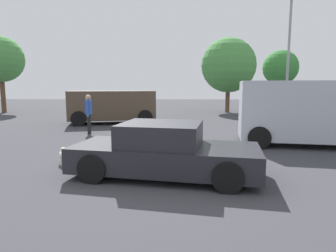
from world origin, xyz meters
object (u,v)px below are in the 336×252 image
Objects in this scene: sedan_foreground at (164,152)px; light_post_near at (289,37)px; suv_dark at (112,106)px; dog at (63,154)px; van_white at (316,111)px; pedestrian at (89,110)px.

sedan_foreground is 0.62× the size of light_post_near.
sedan_foreground is 10.13m from suv_dark.
van_white is at bearing -93.40° from dog.
light_post_near is at bearing -9.42° from suv_dark.
dog is at bearing -99.65° from suv_dark.
pedestrian is at bearing 174.43° from van_white.
van_white is 0.75× the size of light_post_near.
dog is at bearing -135.14° from light_post_near.
suv_dark is 2.91× the size of pedestrian.
van_white is at bearing 45.25° from sedan_foreground.
light_post_near reaches higher than sedan_foreground.
pedestrian is 0.24× the size of light_post_near.
light_post_near is (9.91, 0.70, 3.80)m from suv_dark.
dog is 0.13× the size of suv_dark.
suv_dark is at bearing -175.98° from light_post_near.
dog is 5.12m from pedestrian.
sedan_foreground is 2.62× the size of pedestrian.
van_white reaches higher than suv_dark.
dog is at bearing -152.08° from van_white.
sedan_foreground is at bearing -122.65° from light_post_near.
sedan_foreground is 6.97m from pedestrian.
pedestrian is 11.66m from light_post_near.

